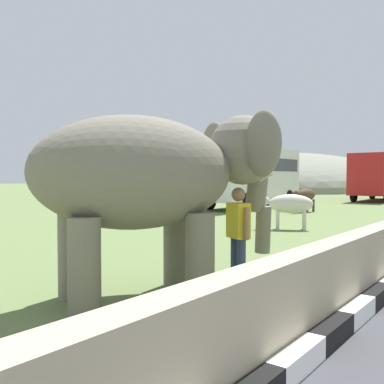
{
  "coord_description": "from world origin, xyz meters",
  "views": [
    {
      "loc": [
        -2.72,
        2.14,
        1.83
      ],
      "look_at": [
        2.44,
        6.14,
        1.6
      ],
      "focal_mm": 40.38,
      "sensor_mm": 36.0,
      "label": 1
    }
  ],
  "objects_px": {
    "cow_near": "(290,204)",
    "bus_white": "(251,173)",
    "elephant": "(159,175)",
    "person_handler": "(238,232)",
    "bus_red": "(379,174)",
    "cow_mid": "(305,195)"
  },
  "relations": [
    {
      "from": "cow_near",
      "to": "bus_white",
      "type": "bearing_deg",
      "value": 37.16
    },
    {
      "from": "elephant",
      "to": "person_handler",
      "type": "bearing_deg",
      "value": -30.06
    },
    {
      "from": "elephant",
      "to": "cow_mid",
      "type": "relative_size",
      "value": 2.07
    },
    {
      "from": "cow_near",
      "to": "cow_mid",
      "type": "relative_size",
      "value": 0.97
    },
    {
      "from": "elephant",
      "to": "person_handler",
      "type": "distance_m",
      "value": 1.66
    },
    {
      "from": "elephant",
      "to": "bus_white",
      "type": "distance_m",
      "value": 19.32
    },
    {
      "from": "person_handler",
      "to": "cow_near",
      "type": "xyz_separation_m",
      "value": [
        7.78,
        2.71,
        -0.06
      ]
    },
    {
      "from": "bus_white",
      "to": "bus_red",
      "type": "height_order",
      "value": "same"
    },
    {
      "from": "bus_white",
      "to": "person_handler",
      "type": "bearing_deg",
      "value": -150.69
    },
    {
      "from": "person_handler",
      "to": "bus_white",
      "type": "height_order",
      "value": "bus_white"
    },
    {
      "from": "bus_red",
      "to": "cow_near",
      "type": "bearing_deg",
      "value": -173.48
    },
    {
      "from": "bus_red",
      "to": "person_handler",
      "type": "bearing_deg",
      "value": -169.93
    },
    {
      "from": "person_handler",
      "to": "elephant",
      "type": "bearing_deg",
      "value": 149.94
    },
    {
      "from": "bus_red",
      "to": "cow_mid",
      "type": "relative_size",
      "value": 4.19
    },
    {
      "from": "bus_red",
      "to": "elephant",
      "type": "bearing_deg",
      "value": -171.61
    },
    {
      "from": "elephant",
      "to": "person_handler",
      "type": "relative_size",
      "value": 2.41
    },
    {
      "from": "person_handler",
      "to": "bus_red",
      "type": "height_order",
      "value": "bus_red"
    },
    {
      "from": "bus_red",
      "to": "cow_near",
      "type": "xyz_separation_m",
      "value": [
        -21.05,
        -2.41,
        -1.21
      ]
    },
    {
      "from": "person_handler",
      "to": "cow_near",
      "type": "height_order",
      "value": "person_handler"
    },
    {
      "from": "bus_white",
      "to": "cow_mid",
      "type": "xyz_separation_m",
      "value": [
        -1.13,
        -3.87,
        -1.21
      ]
    },
    {
      "from": "elephant",
      "to": "bus_red",
      "type": "distance_m",
      "value": 30.34
    },
    {
      "from": "elephant",
      "to": "cow_mid",
      "type": "height_order",
      "value": "elephant"
    }
  ]
}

